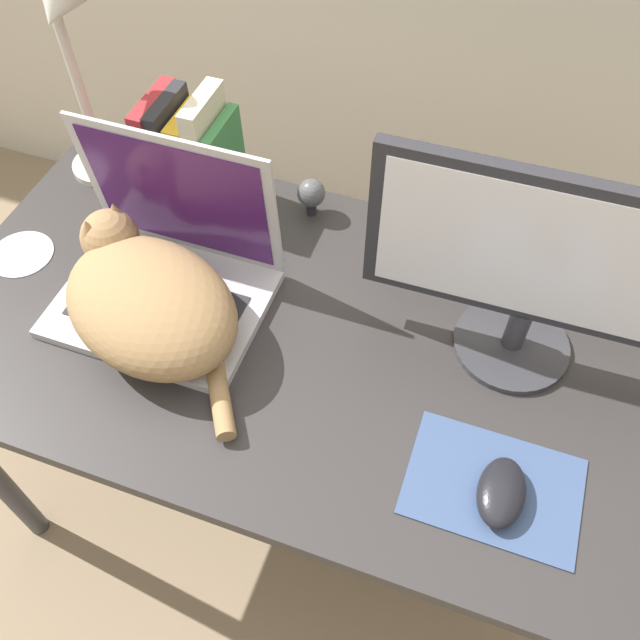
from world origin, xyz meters
TOP-DOWN VIEW (x-y plane):
  - ground_plane at (0.00, 0.00)m, footprint 12.00×12.00m
  - desk at (0.00, 0.35)m, footprint 1.25×0.71m
  - laptop at (-0.23, 0.36)m, footprint 0.36×0.28m
  - cat at (-0.21, 0.28)m, footprint 0.41×0.35m
  - external_monitor at (0.37, 0.44)m, footprint 0.53×0.20m
  - mousepad at (0.39, 0.18)m, footprint 0.26×0.18m
  - computer_mouse at (0.40, 0.17)m, footprint 0.07×0.11m
  - book_row at (-0.29, 0.61)m, footprint 0.17×0.14m
  - desk_lamp at (-0.48, 0.59)m, footprint 0.17×0.17m
  - webcam at (-0.06, 0.64)m, footprint 0.06×0.06m
  - cd_disc at (-0.54, 0.35)m, footprint 0.12×0.12m

SIDE VIEW (x-z plane):
  - ground_plane at x=0.00m, z-range 0.00..0.00m
  - desk at x=0.00m, z-range 0.28..0.99m
  - cd_disc at x=-0.54m, z-range 0.71..0.71m
  - mousepad at x=0.39m, z-range 0.71..0.71m
  - computer_mouse at x=0.40m, z-range 0.71..0.75m
  - webcam at x=-0.06m, z-range 0.72..0.80m
  - laptop at x=-0.23m, z-range 0.62..0.91m
  - cat at x=-0.21m, z-range 0.71..0.87m
  - book_row at x=-0.29m, z-range 0.70..0.94m
  - external_monitor at x=0.37m, z-range 0.73..1.10m
  - desk_lamp at x=-0.48m, z-range 0.79..1.25m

